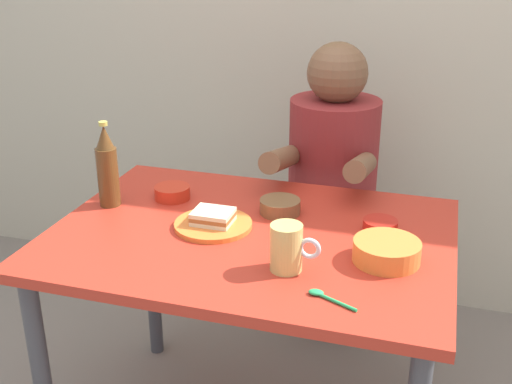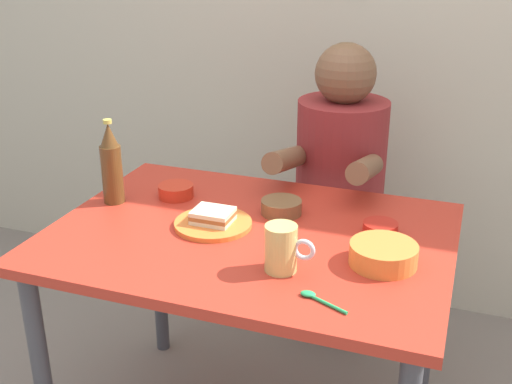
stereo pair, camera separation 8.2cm
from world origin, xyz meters
name	(u,v)px [view 2 (the right image)]	position (x,y,z in m)	size (l,w,h in m)	color
dining_table	(250,261)	(0.00, 0.00, 0.65)	(1.10, 0.80, 0.74)	#B72D1E
stool	(335,260)	(0.12, 0.63, 0.35)	(0.34, 0.34, 0.45)	#4C4C51
person_seated	(340,158)	(0.12, 0.62, 0.77)	(0.33, 0.56, 0.72)	maroon
plate_orange	(213,223)	(-0.11, 0.00, 0.75)	(0.22, 0.22, 0.01)	orange
sandwich	(213,215)	(-0.11, 0.00, 0.77)	(0.11, 0.09, 0.04)	beige
beer_mug	(282,248)	(0.15, -0.17, 0.80)	(0.13, 0.08, 0.12)	#D1BC66
beer_bottle	(111,165)	(-0.47, 0.06, 0.86)	(0.06, 0.06, 0.26)	#593819
condiment_bowl_brown	(281,206)	(0.04, 0.15, 0.76)	(0.12, 0.12, 0.04)	brown
sambal_bowl_red	(380,228)	(0.34, 0.11, 0.76)	(0.10, 0.10, 0.03)	#B21E14
soup_bowl_orange	(383,253)	(0.38, -0.06, 0.77)	(0.17, 0.17, 0.05)	orange
sauce_bowl_chili	(176,190)	(-0.30, 0.16, 0.76)	(0.11, 0.11, 0.04)	red
spoon	(316,298)	(0.26, -0.28, 0.75)	(0.12, 0.06, 0.01)	#26A559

